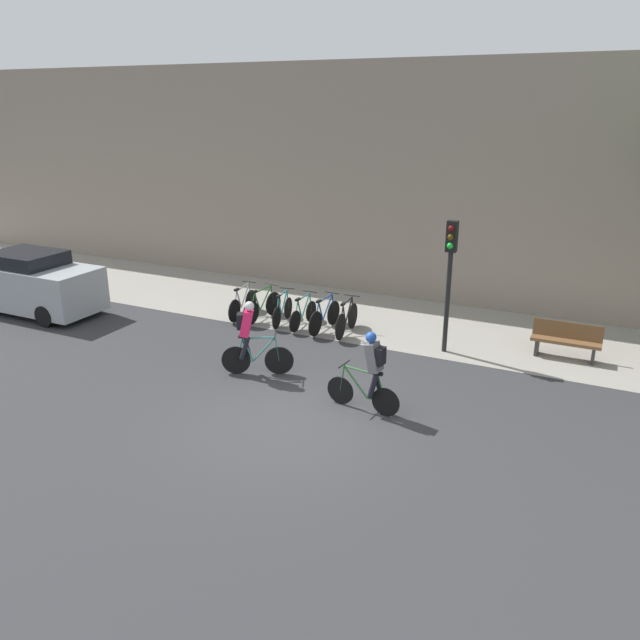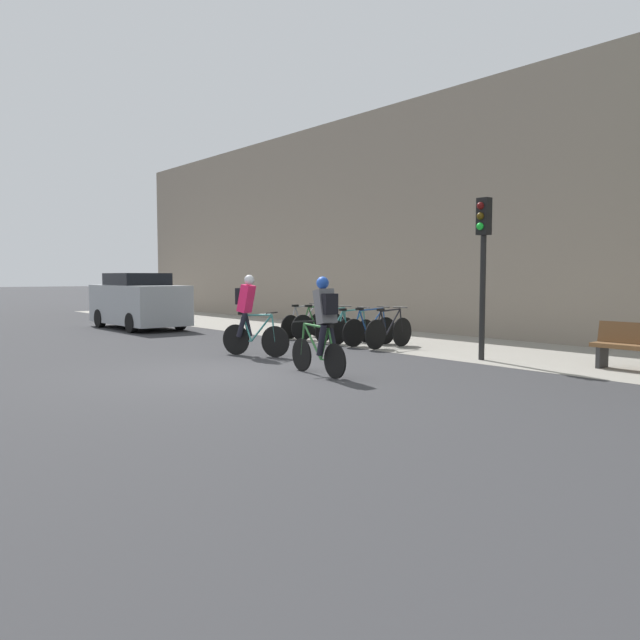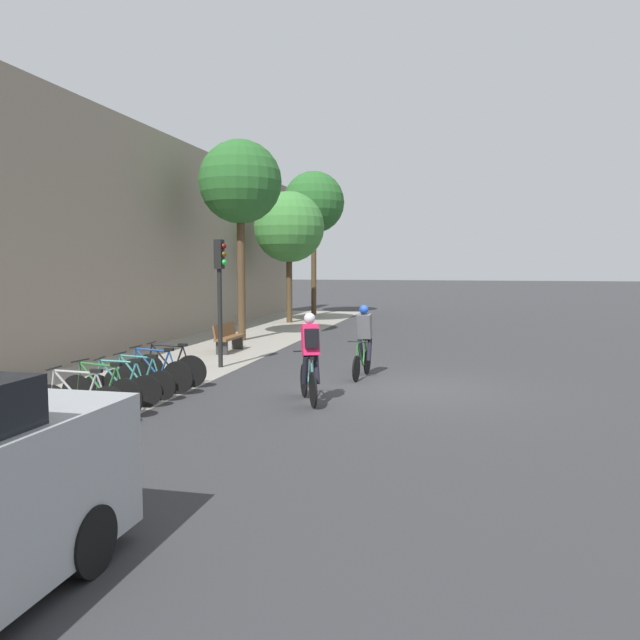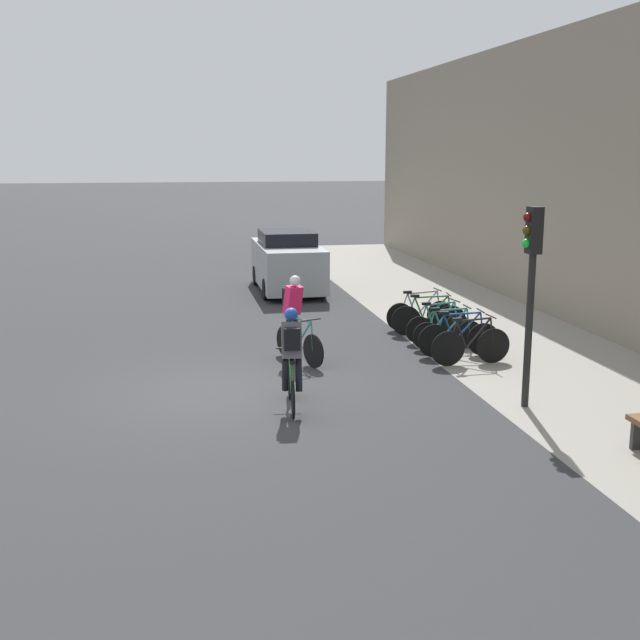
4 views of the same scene
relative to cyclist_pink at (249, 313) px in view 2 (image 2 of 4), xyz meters
name	(u,v)px [view 2 (image 2 of 4)]	position (x,y,z in m)	size (l,w,h in m)	color
ground	(230,374)	(1.95, -1.69, -0.95)	(200.00, 200.00, 0.00)	#333335
kerb_strip	(464,347)	(1.95, 5.06, -0.94)	(44.00, 4.50, 0.01)	gray
building_facade	(524,207)	(1.95, 7.61, 2.69)	(44.00, 0.60, 7.26)	gray
cyclist_pink	(249,313)	(0.00, 0.00, 0.00)	(1.55, 0.76, 1.78)	black
cyclist_grey	(323,322)	(3.21, -0.55, 0.00)	(1.65, 0.47, 1.74)	black
parked_bike_0	(304,324)	(-2.40, 3.43, -0.54)	(0.46, 1.71, 0.97)	black
parked_bike_1	(319,325)	(-1.73, 3.43, -0.53)	(0.46, 1.76, 0.99)	black
parked_bike_2	(335,327)	(-1.06, 3.43, -0.56)	(0.46, 1.57, 0.94)	black
parked_bike_3	(352,329)	(-0.39, 3.43, -0.57)	(0.46, 1.59, 0.94)	black
parked_bike_4	(370,329)	(0.28, 3.43, -0.53)	(0.46, 1.76, 0.98)	black
parked_bike_5	(389,331)	(0.95, 3.44, -0.53)	(0.46, 1.70, 0.99)	black
traffic_light_pole	(483,248)	(3.71, 3.34, 1.39)	(0.26, 0.30, 3.36)	black
bench	(639,346)	(6.52, 4.23, -0.48)	(1.65, 0.44, 0.89)	brown
parked_car	(139,302)	(-8.32, 1.08, -0.05)	(4.30, 1.84, 1.85)	#9EA3A8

